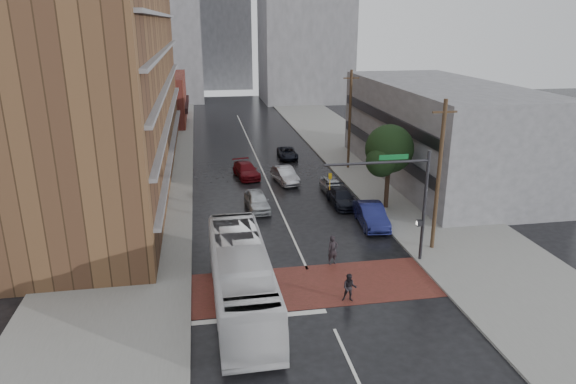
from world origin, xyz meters
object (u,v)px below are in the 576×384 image
suv_travel (287,153)px  car_parked_near (371,215)px  pedestrian_a (333,250)px  car_travel_c (246,170)px  car_travel_a (257,201)px  transit_bus (241,277)px  car_travel_b (285,175)px  car_parked_mid (342,198)px  pedestrian_b (350,288)px  car_parked_far (332,186)px

suv_travel → car_parked_near: (2.78, -20.60, 0.22)m
pedestrian_a → car_travel_c: bearing=85.7°
car_travel_a → car_parked_near: bearing=-34.2°
transit_bus → car_travel_a: size_ratio=2.79×
car_travel_b → car_parked_mid: bearing=-72.1°
pedestrian_a → car_parked_mid: bearing=57.0°
car_travel_c → car_parked_near: (7.97, -14.10, 0.12)m
suv_travel → car_parked_near: 20.78m
transit_bus → suv_travel: (7.67, 30.32, -1.10)m
car_travel_b → car_parked_mid: size_ratio=0.99×
car_parked_mid → transit_bus: bearing=-124.2°
pedestrian_a → car_parked_mid: pedestrian_a is taller
pedestrian_a → car_parked_near: size_ratio=0.38×
car_travel_a → pedestrian_a: bearing=-74.4°
pedestrian_a → car_travel_c: 20.14m
pedestrian_b → car_parked_near: size_ratio=0.32×
suv_travel → car_parked_near: bearing=-80.7°
car_travel_a → car_parked_near: size_ratio=0.88×
car_travel_c → car_parked_mid: bearing=-62.0°
car_travel_a → suv_travel: (5.18, 15.76, -0.15)m
pedestrian_a → car_travel_a: (-3.53, 10.56, -0.21)m
transit_bus → suv_travel: bearing=75.1°
car_parked_mid → suv_travel: bearing=95.8°
pedestrian_b → car_travel_a: (-3.30, 15.06, -0.06)m
car_travel_a → car_parked_near: car_parked_near is taller
suv_travel → car_parked_mid: bearing=-81.8°
car_travel_b → car_parked_near: (4.53, -11.63, 0.08)m
car_travel_b → car_parked_mid: car_travel_b is taller
suv_travel → car_parked_near: car_parked_near is taller
car_travel_b → car_parked_near: bearing=-78.2°
car_travel_b → suv_travel: (1.76, 8.97, -0.14)m
car_travel_a → car_parked_near: 9.31m
transit_bus → car_travel_b: transit_bus is taller
transit_bus → pedestrian_b: transit_bus is taller
pedestrian_b → car_travel_b: bearing=106.4°
pedestrian_b → car_parked_far: (3.72, 18.02, -0.11)m
car_travel_a → suv_travel: 16.59m
pedestrian_a → suv_travel: bearing=71.9°
pedestrian_a → car_travel_a: 11.14m
car_travel_b → car_parked_near: size_ratio=0.90×
transit_bus → car_travel_a: (2.49, 14.56, -0.96)m
car_parked_far → car_travel_b: bearing=131.4°
pedestrian_b → car_travel_c: size_ratio=0.33×
car_travel_b → car_parked_mid: (3.60, -6.94, -0.08)m
suv_travel → pedestrian_b: bearing=-91.9°
car_travel_b → car_travel_c: size_ratio=0.94×
pedestrian_a → pedestrian_b: size_ratio=1.18×
suv_travel → car_travel_a: bearing=-106.6°
transit_bus → car_parked_mid: bearing=55.9°
car_travel_a → car_travel_b: car_travel_a is taller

